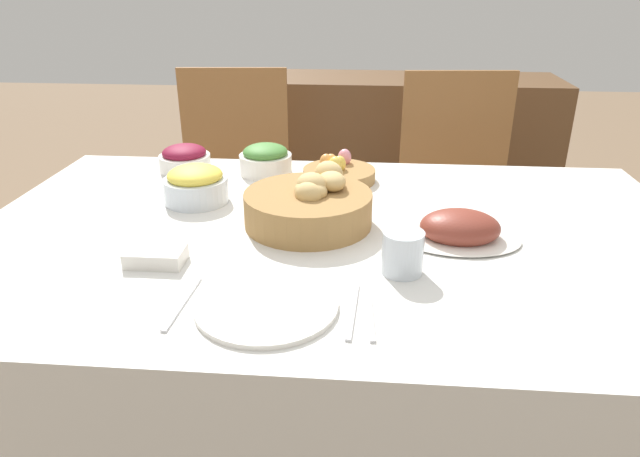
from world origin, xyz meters
TOP-DOWN VIEW (x-y plane):
  - dining_table at (0.00, 0.00)m, footprint 1.69×1.05m
  - chair_far_right at (0.42, 0.86)m, footprint 0.45×0.45m
  - chair_far_left at (-0.44, 0.86)m, footprint 0.45×0.45m
  - sideboard at (0.21, 1.58)m, footprint 1.52×0.44m
  - bread_basket at (-0.06, 0.03)m, footprint 0.30×0.30m
  - egg_basket at (-0.01, 0.35)m, footprint 0.21×0.21m
  - ham_platter at (0.28, -0.03)m, footprint 0.27×0.19m
  - beet_salad_bowl at (-0.47, 0.40)m, footprint 0.15×0.15m
  - green_salad_bowl at (-0.23, 0.40)m, footprint 0.15×0.15m
  - pineapple_bowl at (-0.37, 0.16)m, footprint 0.17×0.17m
  - dinner_plate at (-0.10, -0.34)m, footprint 0.26×0.26m
  - fork at (-0.25, -0.34)m, footprint 0.02×0.18m
  - knife at (0.05, -0.34)m, footprint 0.02×0.18m
  - spoon at (0.08, -0.34)m, footprint 0.02×0.18m
  - drinking_cup at (0.15, -0.19)m, footprint 0.08×0.08m
  - butter_dish at (-0.35, -0.19)m, footprint 0.12×0.07m

SIDE VIEW (x-z plane):
  - dining_table at x=0.00m, z-range 0.00..0.77m
  - sideboard at x=0.21m, z-range 0.00..0.86m
  - chair_far_right at x=0.42m, z-range 0.04..1.02m
  - chair_far_left at x=-0.44m, z-range 0.04..1.02m
  - fork at x=-0.25m, z-range 0.77..0.77m
  - knife at x=0.05m, z-range 0.77..0.77m
  - spoon at x=0.08m, z-range 0.77..0.77m
  - dinner_plate at x=-0.10m, z-range 0.77..0.78m
  - butter_dish at x=-0.35m, z-range 0.77..0.80m
  - egg_basket at x=-0.01m, z-range 0.75..0.83m
  - ham_platter at x=0.28m, z-range 0.75..0.83m
  - beet_salad_bowl at x=-0.47m, z-range 0.76..0.84m
  - green_salad_bowl at x=-0.23m, z-range 0.76..0.85m
  - drinking_cup at x=0.15m, z-range 0.77..0.85m
  - pineapple_bowl at x=-0.37m, z-range 0.76..0.86m
  - bread_basket at x=-0.06m, z-range 0.75..0.88m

